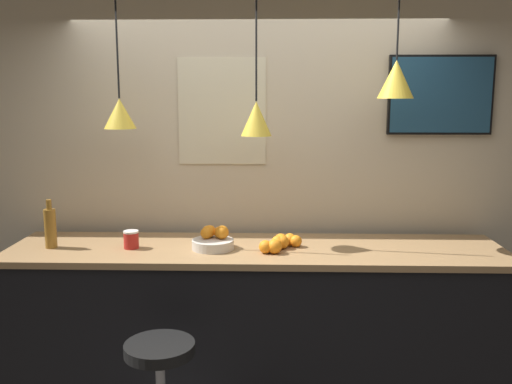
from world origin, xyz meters
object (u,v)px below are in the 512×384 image
at_px(spread_jar, 131,240).
at_px(mounted_tv, 441,95).
at_px(fruit_bowl, 213,240).
at_px(juice_bottle, 50,227).

relative_size(spread_jar, mounted_tv, 0.16).
height_order(spread_jar, mounted_tv, mounted_tv).
relative_size(fruit_bowl, mounted_tv, 0.37).
bearing_deg(fruit_bowl, mounted_tv, 17.05).
distance_m(fruit_bowl, spread_jar, 0.51).
relative_size(fruit_bowl, juice_bottle, 0.85).
distance_m(spread_jar, mounted_tv, 2.22).
height_order(juice_bottle, spread_jar, juice_bottle).
relative_size(juice_bottle, spread_jar, 2.75).
bearing_deg(mounted_tv, juice_bottle, -169.35).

